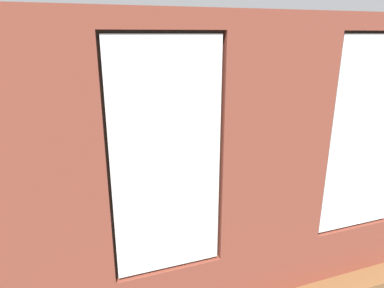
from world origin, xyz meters
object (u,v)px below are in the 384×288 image
couch_left (293,168)px  potted_plant_by_left_couch (242,146)px  tv_flatscreen (37,171)px  media_console (43,209)px  couch_by_window (240,237)px  remote_black (182,182)px  potted_plant_foreground_right (61,144)px  candle_jar (161,178)px  cup_ceramic (193,173)px  potted_plant_near_tv (80,215)px  potted_plant_mid_room_small (226,163)px  papasan_chair (168,147)px  potted_plant_corner_near_left (249,132)px  coffee_table (174,184)px  potted_plant_corner_far_left (383,193)px

couch_left → potted_plant_by_left_couch: 1.50m
tv_flatscreen → media_console: bearing=90.0°
couch_by_window → remote_black: bearing=-81.4°
couch_by_window → potted_plant_foreground_right: (2.22, -3.91, 0.35)m
candle_jar → media_console: (1.95, 0.03, -0.24)m
cup_ceramic → potted_plant_foreground_right: potted_plant_foreground_right is taller
couch_left → candle_jar: couch_left is taller
candle_jar → potted_plant_near_tv: (1.40, 1.13, 0.14)m
cup_ceramic → potted_plant_mid_room_small: (-0.93, -0.58, -0.14)m
papasan_chair → potted_plant_foreground_right: bearing=-6.8°
remote_black → potted_plant_foreground_right: size_ratio=0.14×
candle_jar → potted_plant_by_left_couch: potted_plant_by_left_couch is taller
candle_jar → tv_flatscreen: (1.95, 0.03, 0.42)m
media_console → potted_plant_corner_near_left: potted_plant_corner_near_left is taller
coffee_table → media_console: bearing=-1.8°
coffee_table → media_console: size_ratio=1.20×
remote_black → potted_plant_corner_far_left: bearing=-35.3°
candle_jar → potted_plant_near_tv: bearing=38.8°
tv_flatscreen → potted_plant_corner_far_left: size_ratio=1.07×
couch_by_window → candle_jar: size_ratio=20.11×
potted_plant_by_left_couch → potted_plant_near_tv: 4.49m
candle_jar → potted_plant_by_left_couch: (-2.32, -1.38, -0.09)m
candle_jar → potted_plant_corner_near_left: (-2.87, -2.05, 0.02)m
coffee_table → potted_plant_by_left_couch: 2.59m
couch_by_window → potted_plant_near_tv: size_ratio=2.13×
candle_jar → potted_plant_corner_far_left: 3.51m
couch_by_window → potted_plant_by_left_couch: size_ratio=3.34×
couch_left → potted_plant_corner_near_left: size_ratio=2.73×
media_console → potted_plant_by_left_couch: 4.50m
potted_plant_mid_room_small → remote_black: bearing=34.0°
couch_left → remote_black: couch_left is taller
potted_plant_near_tv → potted_plant_corner_near_left: size_ratio=1.23×
candle_jar → remote_black: candle_jar is taller
coffee_table → couch_left: bearing=-179.3°
remote_black → coffee_table: bearing=133.8°
tv_flatscreen → potted_plant_foreground_right: bearing=-98.3°
tv_flatscreen → papasan_chair: size_ratio=1.12×
potted_plant_by_left_couch → potted_plant_foreground_right: size_ratio=0.47×
potted_plant_by_left_couch → potted_plant_near_tv: size_ratio=0.64×
cup_ceramic → tv_flatscreen: size_ratio=0.07×
tv_flatscreen → potted_plant_corner_far_left: bearing=157.5°
potted_plant_by_left_couch → potted_plant_corner_near_left: bearing=-129.5°
couch_left → cup_ceramic: bearing=-88.9°
cup_ceramic → potted_plant_corner_near_left: (-2.25, -2.01, 0.03)m
couch_by_window → candle_jar: bearing=-73.6°
papasan_chair → potted_plant_foreground_right: potted_plant_foreground_right is taller
remote_black → potted_plant_corner_far_left: size_ratio=0.15×
media_console → tv_flatscreen: 0.66m
potted_plant_near_tv → potted_plant_foreground_right: bearing=-85.3°
papasan_chair → coffee_table: bearing=77.0°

